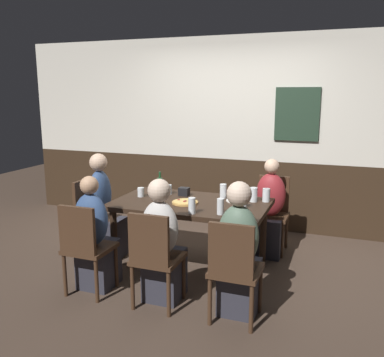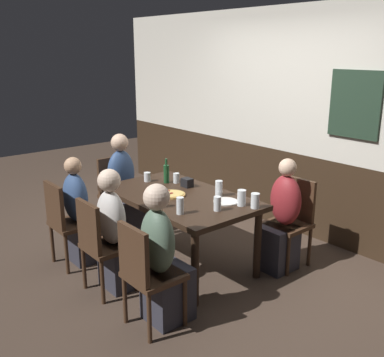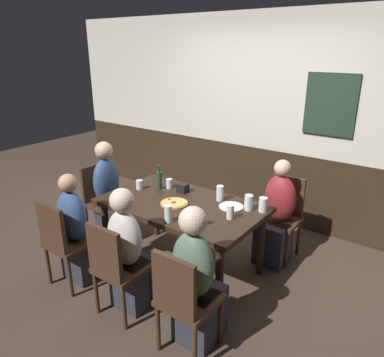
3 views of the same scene
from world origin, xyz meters
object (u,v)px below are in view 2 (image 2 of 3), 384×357
person_right_far (281,224)px  condiment_caddy (187,183)px  pint_glass_stout (180,207)px  highball_clear (156,201)px  tumbler_water (255,202)px  person_left_near (81,219)px  beer_glass_tall (176,179)px  chair_head_west (117,190)px  chair_right_near (146,271)px  person_head_west (124,192)px  beer_glass_half (217,204)px  chair_left_near (66,219)px  chair_mid_near (101,242)px  beer_bottle_green (166,173)px  person_mid_near (117,238)px  plate_white_large (226,202)px  person_right_near (163,265)px  tumbler_short (242,199)px  pint_glass_amber (147,178)px  dining_table (179,203)px  pizza (172,194)px  pint_glass_pale (219,189)px  chair_right_far (292,217)px

person_right_far → condiment_caddy: 1.04m
pint_glass_stout → condiment_caddy: 0.80m
highball_clear → tumbler_water: bearing=49.9°
person_left_near → beer_glass_tall: (0.36, 0.95, 0.32)m
chair_head_west → chair_right_near: (1.91, -0.88, 0.00)m
person_head_west → beer_glass_half: 1.64m
chair_left_near → beer_glass_half: size_ratio=6.71×
chair_mid_near → beer_bottle_green: 1.17m
beer_glass_half → pint_glass_stout: size_ratio=0.87×
chair_head_west → person_mid_near: 1.41m
tumbler_water → chair_left_near: bearing=-140.7°
chair_mid_near → chair_right_near: 0.70m
beer_bottle_green → plate_white_large: 0.87m
chair_head_west → beer_glass_tall: (0.87, 0.23, 0.29)m
person_left_near → beer_glass_tall: person_left_near is taller
person_right_near → beer_glass_tall: person_right_near is taller
chair_head_west → tumbler_short: (1.82, 0.24, 0.31)m
pint_glass_amber → dining_table: bearing=-2.4°
pint_glass_amber → person_mid_near: bearing=-51.7°
pizza → highball_clear: size_ratio=1.76×
person_head_west → pint_glass_pale: person_head_west is taller
highball_clear → person_right_far: bearing=64.0°
pizza → highball_clear: highball_clear is taller
condiment_caddy → person_left_near: bearing=-119.3°
person_head_west → beer_bottle_green: (0.63, 0.16, 0.34)m
person_right_far → person_mid_near: (-0.70, -1.44, 0.01)m
person_head_west → person_mid_near: bearing=-34.5°
pint_glass_amber → pint_glass_pale: size_ratio=0.65×
pint_glass_amber → beer_glass_half: beer_glass_half is taller
person_head_west → beer_glass_half: bearing=-0.6°
beer_glass_tall → pint_glass_pale: pint_glass_pale is taller
pint_glass_pale → chair_head_west: bearing=-169.4°
tumbler_short → person_left_near: bearing=-143.6°
person_right_near → highball_clear: bearing=148.5°
dining_table → beer_bottle_green: (-0.42, 0.16, 0.19)m
chair_mid_near → chair_right_far: bearing=68.4°
chair_mid_near → tumbler_water: bearing=58.1°
person_mid_near → person_right_near: person_right_near is taller
person_head_west → person_right_near: (1.75, -0.72, -0.01)m
chair_mid_near → pint_glass_stout: pint_glass_stout is taller
person_mid_near → pizza: (-0.04, 0.65, 0.27)m
chair_left_near → chair_mid_near: size_ratio=1.00×
pizza → beer_glass_tall: size_ratio=2.50×
chair_right_near → condiment_caddy: 1.44m
highball_clear → beer_bottle_green: 0.80m
person_left_near → tumbler_water: bearing=35.2°
chair_left_near → chair_head_west: same height
person_right_far → plate_white_large: (-0.25, -0.52, 0.28)m
pint_glass_amber → beer_glass_tall: (0.24, 0.21, 0.00)m
pint_glass_stout → person_left_near: bearing=-160.3°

